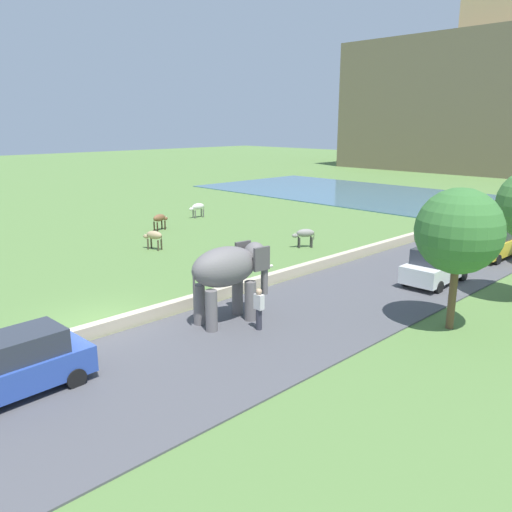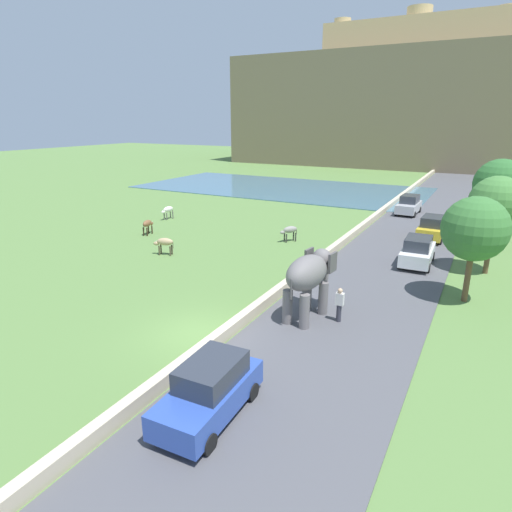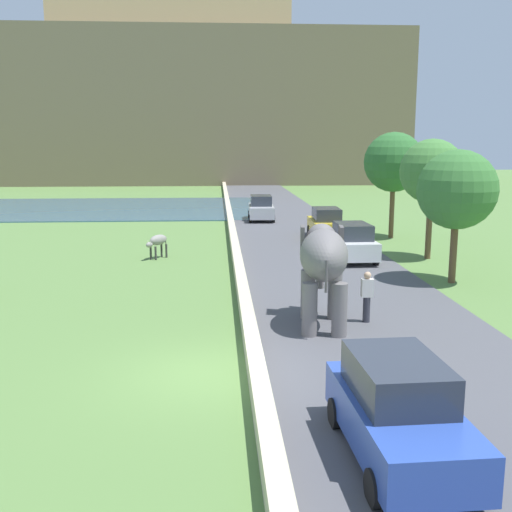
# 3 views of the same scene
# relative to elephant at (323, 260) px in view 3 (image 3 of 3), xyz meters

# --- Properties ---
(ground_plane) EXTENTS (220.00, 220.00, 0.00)m
(ground_plane) POSITION_rel_elephant_xyz_m (-3.45, -3.63, -2.04)
(ground_plane) COLOR #567A3D
(road_surface) EXTENTS (7.00, 120.00, 0.06)m
(road_surface) POSITION_rel_elephant_xyz_m (1.55, 16.37, -2.01)
(road_surface) COLOR #4C4C51
(road_surface) RESTS_ON ground
(barrier_wall) EXTENTS (0.40, 110.00, 0.52)m
(barrier_wall) POSITION_rel_elephant_xyz_m (-2.25, 14.37, -1.78)
(barrier_wall) COLOR beige
(barrier_wall) RESTS_ON ground
(lake) EXTENTS (36.00, 18.00, 0.08)m
(lake) POSITION_rel_elephant_xyz_m (-17.45, 34.31, -2.00)
(lake) COLOR #426B84
(lake) RESTS_ON ground
(hill_distant) EXTENTS (64.00, 28.00, 20.03)m
(hill_distant) POSITION_rel_elephant_xyz_m (-9.45, 75.12, 7.98)
(hill_distant) COLOR #75664C
(hill_distant) RESTS_ON ground
(fort_on_hill) EXTENTS (33.93, 8.00, 7.91)m
(fort_on_hill) POSITION_rel_elephant_xyz_m (-9.06, 75.12, 21.11)
(fort_on_hill) COLOR tan
(fort_on_hill) RESTS_ON hill_distant
(elephant) EXTENTS (1.71, 3.54, 2.99)m
(elephant) POSITION_rel_elephant_xyz_m (0.00, 0.00, 0.00)
(elephant) COLOR slate
(elephant) RESTS_ON ground
(person_beside_elephant) EXTENTS (0.36, 0.22, 1.63)m
(person_beside_elephant) POSITION_rel_elephant_xyz_m (1.40, 0.17, -1.16)
(person_beside_elephant) COLOR #33333D
(person_beside_elephant) RESTS_ON ground
(car_silver) EXTENTS (1.88, 4.05, 1.80)m
(car_silver) POSITION_rel_elephant_xyz_m (-0.02, 25.31, -1.14)
(car_silver) COLOR #B7B7BC
(car_silver) RESTS_ON ground
(car_blue) EXTENTS (1.91, 4.06, 1.80)m
(car_blue) POSITION_rel_elephant_xyz_m (-0.03, -7.81, -1.14)
(car_blue) COLOR #2D4CA8
(car_blue) RESTS_ON ground
(car_yellow) EXTENTS (1.89, 4.05, 1.80)m
(car_yellow) POSITION_rel_elephant_xyz_m (3.12, 16.85, -1.14)
(car_yellow) COLOR gold
(car_yellow) RESTS_ON ground
(car_white) EXTENTS (1.90, 4.05, 1.80)m
(car_white) POSITION_rel_elephant_xyz_m (3.13, 10.10, -1.14)
(car_white) COLOR white
(car_white) RESTS_ON ground
(cow_grey) EXTENTS (1.09, 1.32, 1.15)m
(cow_grey) POSITION_rel_elephant_xyz_m (-5.99, 11.31, -1.20)
(cow_grey) COLOR gray
(cow_grey) RESTS_ON ground
(tree_near) EXTENTS (3.00, 3.00, 5.67)m
(tree_near) POSITION_rel_elephant_xyz_m (6.92, 10.50, 2.11)
(tree_near) COLOR brown
(tree_near) RESTS_ON ground
(tree_mid) EXTENTS (3.41, 3.41, 6.09)m
(tree_mid) POSITION_rel_elephant_xyz_m (7.01, 17.02, 2.33)
(tree_mid) COLOR brown
(tree_mid) RESTS_ON ground
(tree_far) EXTENTS (3.09, 3.09, 5.23)m
(tree_far) POSITION_rel_elephant_xyz_m (6.14, 5.45, 1.63)
(tree_far) COLOR brown
(tree_far) RESTS_ON ground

